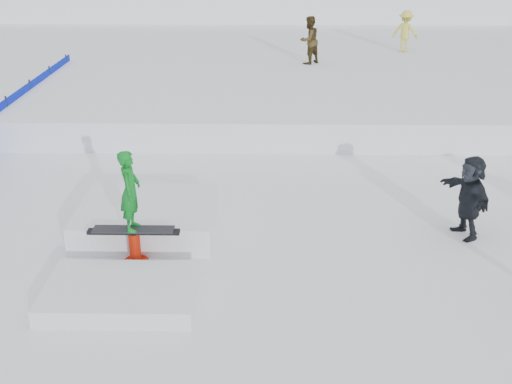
{
  "coord_description": "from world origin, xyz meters",
  "views": [
    {
      "loc": [
        0.68,
        -8.55,
        5.67
      ],
      "look_at": [
        0.5,
        2.0,
        1.1
      ],
      "focal_mm": 45.0,
      "sensor_mm": 36.0,
      "label": 1
    }
  ],
  "objects_px": {
    "walker_ygreen": "(405,31)",
    "spectator_dark": "(469,197)",
    "jib_rail_feature": "(141,233)",
    "walker_olive": "(309,40)"
  },
  "relations": [
    {
      "from": "walker_ygreen",
      "to": "spectator_dark",
      "type": "distance_m",
      "value": 13.98
    },
    {
      "from": "walker_ygreen",
      "to": "jib_rail_feature",
      "type": "height_order",
      "value": "walker_ygreen"
    },
    {
      "from": "walker_olive",
      "to": "jib_rail_feature",
      "type": "bearing_deg",
      "value": 30.59
    },
    {
      "from": "jib_rail_feature",
      "to": "spectator_dark",
      "type": "bearing_deg",
      "value": 5.84
    },
    {
      "from": "jib_rail_feature",
      "to": "walker_ygreen",
      "type": "bearing_deg",
      "value": 62.47
    },
    {
      "from": "walker_ygreen",
      "to": "spectator_dark",
      "type": "relative_size",
      "value": 0.96
    },
    {
      "from": "spectator_dark",
      "to": "walker_ygreen",
      "type": "bearing_deg",
      "value": 159.2
    },
    {
      "from": "walker_ygreen",
      "to": "spectator_dark",
      "type": "height_order",
      "value": "walker_ygreen"
    },
    {
      "from": "walker_olive",
      "to": "walker_ygreen",
      "type": "height_order",
      "value": "walker_olive"
    },
    {
      "from": "walker_ygreen",
      "to": "jib_rail_feature",
      "type": "bearing_deg",
      "value": 89.88
    }
  ]
}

